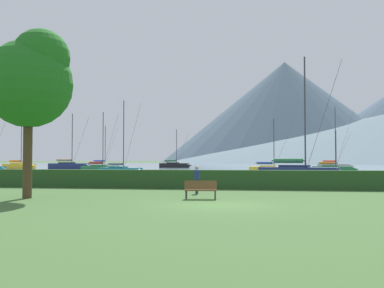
# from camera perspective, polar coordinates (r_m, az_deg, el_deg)

# --- Properties ---
(ground_plane) EXTENTS (1000.00, 1000.00, 0.00)m
(ground_plane) POSITION_cam_1_polar(r_m,az_deg,el_deg) (19.74, 3.69, -7.88)
(ground_plane) COLOR #3D602D
(harbor_water) EXTENTS (320.00, 246.00, 0.00)m
(harbor_water) POSITION_cam_1_polar(r_m,az_deg,el_deg) (156.59, 8.03, -2.75)
(harbor_water) COLOR gray
(harbor_water) RESTS_ON ground_plane
(hedge_line) EXTENTS (80.00, 1.20, 1.30)m
(hedge_line) POSITION_cam_1_polar(r_m,az_deg,el_deg) (30.64, 5.47, -4.58)
(hedge_line) COLOR #284C23
(hedge_line) RESTS_ON ground_plane
(sailboat_slip_0) EXTENTS (9.25, 4.84, 12.67)m
(sailboat_slip_0) POSITION_cam_1_polar(r_m,az_deg,el_deg) (46.98, 13.77, -3.50)
(sailboat_slip_0) COLOR navy
(sailboat_slip_0) RESTS_ON harbor_water
(sailboat_slip_1) EXTENTS (7.29, 2.79, 8.19)m
(sailboat_slip_1) POSITION_cam_1_polar(r_m,az_deg,el_deg) (67.51, 10.17, -3.21)
(sailboat_slip_1) COLOR gold
(sailboat_slip_1) RESTS_ON harbor_water
(sailboat_slip_3) EXTENTS (7.19, 3.50, 10.51)m
(sailboat_slip_3) POSITION_cam_1_polar(r_m,az_deg,el_deg) (74.54, 17.71, -3.02)
(sailboat_slip_3) COLOR #236B38
(sailboat_slip_3) RESTS_ON harbor_water
(sailboat_slip_5) EXTENTS (8.08, 4.30, 8.64)m
(sailboat_slip_5) POSITION_cam_1_polar(r_m,az_deg,el_deg) (104.46, 17.85, -2.69)
(sailboat_slip_5) COLOR #9E9EA3
(sailboat_slip_5) RESTS_ON harbor_water
(sailboat_slip_6) EXTENTS (8.57, 4.01, 9.59)m
(sailboat_slip_6) POSITION_cam_1_polar(r_m,az_deg,el_deg) (111.17, -2.25, -2.72)
(sailboat_slip_6) COLOR black
(sailboat_slip_6) RESTS_ON harbor_water
(sailboat_slip_7) EXTENTS (8.26, 3.07, 10.26)m
(sailboat_slip_7) POSITION_cam_1_polar(r_m,az_deg,el_deg) (109.67, -11.38, -2.69)
(sailboat_slip_7) COLOR white
(sailboat_slip_7) RESTS_ON harbor_water
(sailboat_slip_8) EXTENTS (9.28, 3.06, 11.57)m
(sailboat_slip_8) POSITION_cam_1_polar(r_m,az_deg,el_deg) (95.10, -15.53, -2.71)
(sailboat_slip_8) COLOR navy
(sailboat_slip_8) RESTS_ON harbor_water
(sailboat_slip_9) EXTENTS (8.27, 3.36, 12.08)m
(sailboat_slip_9) POSITION_cam_1_polar(r_m,az_deg,el_deg) (103.96, -21.39, -2.62)
(sailboat_slip_9) COLOR gold
(sailboat_slip_9) RESTS_ON harbor_water
(sailboat_slip_10) EXTENTS (6.88, 3.61, 10.06)m
(sailboat_slip_10) POSITION_cam_1_polar(r_m,az_deg,el_deg) (60.73, -9.15, -3.36)
(sailboat_slip_10) COLOR #19707A
(sailboat_slip_10) RESTS_ON harbor_water
(sailboat_slip_11) EXTENTS (7.26, 3.50, 9.86)m
(sailboat_slip_11) POSITION_cam_1_polar(r_m,az_deg,el_deg) (74.26, -11.70, -3.08)
(sailboat_slip_11) COLOR #236B38
(sailboat_slip_11) RESTS_ON harbor_water
(park_bench_near_path) EXTENTS (1.68, 0.63, 0.95)m
(park_bench_near_path) POSITION_cam_1_polar(r_m,az_deg,el_deg) (22.65, 1.12, -5.78)
(park_bench_near_path) COLOR brown
(park_bench_near_path) RESTS_ON ground_plane
(person_standing_walker) EXTENTS (0.36, 0.57, 1.65)m
(person_standing_walker) POSITION_cam_1_polar(r_m,az_deg,el_deg) (26.30, 0.62, -4.30)
(person_standing_walker) COLOR #2D3347
(person_standing_walker) RESTS_ON ground_plane
(park_tree) EXTENTS (4.60, 4.60, 8.88)m
(park_tree) POSITION_cam_1_polar(r_m,az_deg,el_deg) (24.96, -20.02, 7.91)
(park_tree) COLOR #4C3823
(park_tree) RESTS_ON ground_plane
(distant_hill_east_ridge) EXTENTS (185.97, 185.97, 75.90)m
(distant_hill_east_ridge) POSITION_cam_1_polar(r_m,az_deg,el_deg) (340.77, 11.89, 4.06)
(distant_hill_east_ridge) COLOR #425666
(distant_hill_east_ridge) RESTS_ON ground_plane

